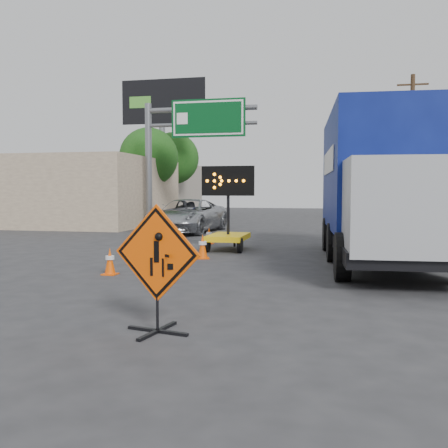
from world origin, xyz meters
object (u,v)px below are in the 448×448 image
(construction_sign, at_px, (157,266))
(arrow_board, at_px, (228,231))
(pickup_truck, at_px, (187,216))
(box_truck, at_px, (381,194))

(construction_sign, relative_size, arrow_board, 0.65)
(pickup_truck, distance_m, box_truck, 12.23)
(construction_sign, relative_size, box_truck, 0.20)
(arrow_board, bearing_deg, pickup_truck, 118.08)
(pickup_truck, relative_size, box_truck, 0.64)
(arrow_board, distance_m, box_truck, 5.47)
(box_truck, bearing_deg, arrow_board, 153.69)
(construction_sign, distance_m, pickup_truck, 17.48)
(construction_sign, bearing_deg, box_truck, 76.69)
(arrow_board, relative_size, pickup_truck, 0.49)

